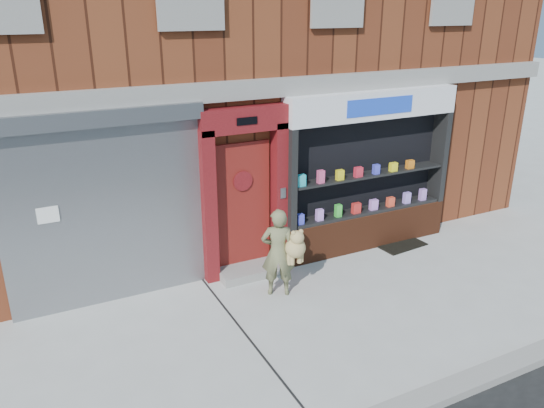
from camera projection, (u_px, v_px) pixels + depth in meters
ground at (340, 311)px, 8.12m from camera, size 80.00×80.00×0.00m
curb at (441, 394)px, 6.30m from camera, size 60.00×0.30×0.12m
building at (198, 25)px, 11.74m from camera, size 12.00×8.16×8.00m
shutter_bay at (104, 198)px, 7.87m from camera, size 3.10×0.30×3.04m
red_door_bay at (245, 193)px, 8.85m from camera, size 1.52×0.58×2.90m
pharmacy_bay at (368, 178)px, 9.89m from camera, size 3.50×0.41×3.00m
woman at (281, 251)px, 8.37m from camera, size 0.73×0.56×1.46m
doormat at (399, 244)px, 10.40m from camera, size 0.99×0.74×0.02m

